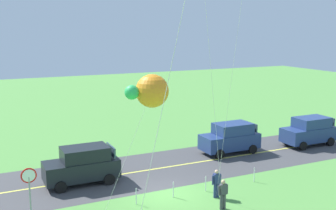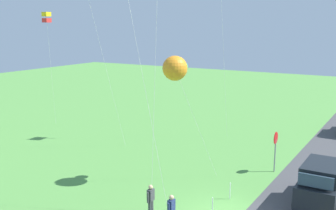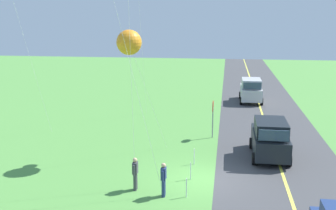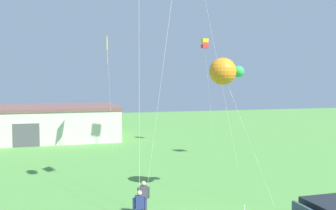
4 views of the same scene
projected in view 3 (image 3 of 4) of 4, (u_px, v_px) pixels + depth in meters
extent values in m
cube|color=#549342|center=(204.00, 180.00, 20.67)|extent=(120.00, 120.00, 0.10)
cube|color=#424244|center=(286.00, 184.00, 20.09)|extent=(120.00, 7.00, 0.00)
cube|color=#E5E04C|center=(286.00, 184.00, 20.09)|extent=(120.00, 0.16, 0.00)
cube|color=black|center=(270.00, 142.00, 23.78)|extent=(4.40, 1.90, 1.10)
cube|color=black|center=(271.00, 128.00, 23.33)|extent=(2.73, 1.75, 0.80)
cube|color=#334756|center=(269.00, 123.00, 24.38)|extent=(0.10, 1.61, 0.64)
cube|color=#334756|center=(274.00, 136.00, 21.77)|extent=(0.10, 1.61, 0.60)
cylinder|color=black|center=(251.00, 143.00, 25.41)|extent=(0.68, 0.22, 0.68)
cylinder|color=black|center=(283.00, 144.00, 25.14)|extent=(0.68, 0.22, 0.68)
cylinder|color=black|center=(254.00, 159.00, 22.65)|extent=(0.68, 0.22, 0.68)
cylinder|color=black|center=(289.00, 160.00, 22.38)|extent=(0.68, 0.22, 0.68)
cube|color=#B7B7BC|center=(251.00, 93.00, 39.20)|extent=(4.40, 1.90, 1.10)
cube|color=#B7B7BC|center=(251.00, 83.00, 38.76)|extent=(2.73, 1.75, 0.80)
cube|color=#334756|center=(251.00, 81.00, 39.81)|extent=(0.10, 1.62, 0.64)
cube|color=#334756|center=(252.00, 86.00, 37.19)|extent=(0.10, 1.62, 0.60)
cylinder|color=black|center=(240.00, 95.00, 40.83)|extent=(0.68, 0.22, 0.68)
cylinder|color=black|center=(260.00, 96.00, 40.56)|extent=(0.68, 0.22, 0.68)
cylinder|color=black|center=(241.00, 101.00, 38.07)|extent=(0.68, 0.22, 0.68)
cylinder|color=black|center=(262.00, 101.00, 37.80)|extent=(0.68, 0.22, 0.68)
cylinder|color=gray|center=(213.00, 123.00, 27.50)|extent=(0.08, 0.08, 2.10)
cylinder|color=red|center=(213.00, 106.00, 27.26)|extent=(0.76, 0.04, 0.76)
cylinder|color=white|center=(213.00, 106.00, 27.26)|extent=(0.62, 0.01, 0.62)
cylinder|color=navy|center=(163.00, 189.00, 18.55)|extent=(0.16, 0.16, 0.82)
cylinder|color=navy|center=(164.00, 187.00, 18.72)|extent=(0.16, 0.16, 0.82)
cube|color=navy|center=(164.00, 173.00, 18.49)|extent=(0.36, 0.22, 0.56)
cylinder|color=navy|center=(163.00, 177.00, 18.27)|extent=(0.10, 0.10, 0.52)
cylinder|color=navy|center=(164.00, 173.00, 18.73)|extent=(0.10, 0.10, 0.52)
sphere|color=#D8AD84|center=(164.00, 165.00, 18.40)|extent=(0.22, 0.22, 0.22)
cylinder|color=#3F3F47|center=(135.00, 182.00, 19.23)|extent=(0.16, 0.16, 0.82)
cylinder|color=#3F3F47|center=(136.00, 181.00, 19.41)|extent=(0.16, 0.16, 0.82)
cube|color=#3F3F47|center=(135.00, 168.00, 19.17)|extent=(0.36, 0.22, 0.56)
cylinder|color=#3F3F47|center=(134.00, 171.00, 18.95)|extent=(0.10, 0.10, 0.52)
cylinder|color=#3F3F47|center=(136.00, 167.00, 19.42)|extent=(0.10, 0.10, 0.52)
sphere|color=#D8AD84|center=(135.00, 160.00, 19.09)|extent=(0.22, 0.22, 0.22)
cylinder|color=silver|center=(132.00, 71.00, 18.03)|extent=(0.67, 2.95, 11.44)
cylinder|color=silver|center=(130.00, 49.00, 19.03)|extent=(2.02, 0.75, 13.17)
cylinder|color=silver|center=(20.00, 25.00, 26.57)|extent=(2.30, 2.37, 14.99)
cylinder|color=silver|center=(149.00, 98.00, 24.05)|extent=(2.05, 1.81, 6.66)
sphere|color=orange|center=(129.00, 42.00, 22.48)|extent=(1.40, 1.40, 1.40)
sphere|color=green|center=(133.00, 41.00, 23.35)|extent=(0.60, 0.60, 0.60)
cylinder|color=silver|center=(140.00, 19.00, 32.40)|extent=(1.06, 0.70, 15.65)
cylinder|color=silver|center=(186.00, 188.00, 18.54)|extent=(0.05, 0.05, 0.90)
cylinder|color=silver|center=(191.00, 171.00, 20.54)|extent=(0.05, 0.05, 0.90)
cylinder|color=silver|center=(194.00, 156.00, 22.66)|extent=(0.05, 0.05, 0.90)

